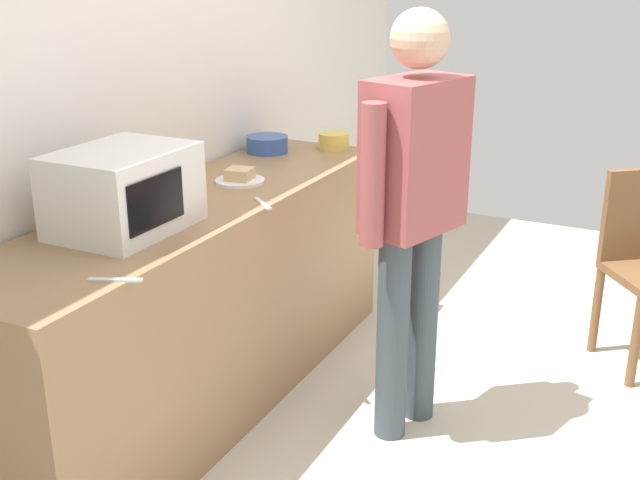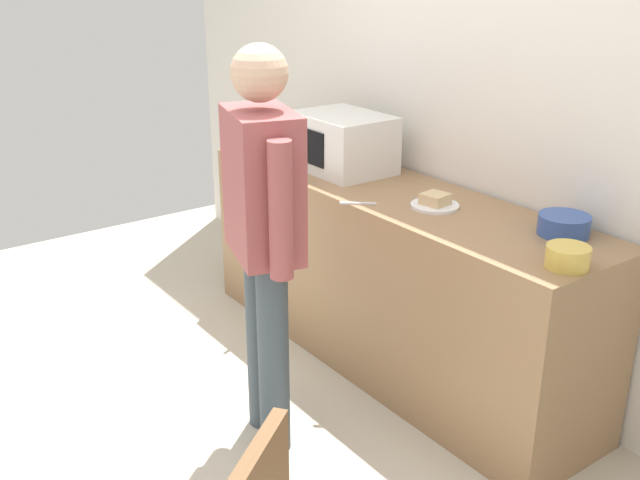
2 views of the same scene
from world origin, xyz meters
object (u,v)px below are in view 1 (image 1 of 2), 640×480
Objects in this scene: salad_bowl at (334,141)px; person_standing at (413,198)px; microwave at (124,190)px; fork_utensil at (115,280)px; cereal_bowl at (267,144)px; sandwich_plate at (240,178)px; spoon_utensil at (262,203)px.

salad_bowl is 0.09× the size of person_standing.
fork_utensil is at bearing -144.84° from microwave.
fork_utensil is at bearing -165.64° from cereal_bowl.
microwave is 1.31m from cereal_bowl.
microwave is 0.75m from sandwich_plate.
spoon_utensil is at bearing -151.39° from cereal_bowl.
person_standing reaches higher than sandwich_plate.
fork_utensil is (-1.71, -0.44, -0.04)m from cereal_bowl.
microwave reaches higher than spoon_utensil.
spoon_utensil is at bearing -30.49° from microwave.
person_standing reaches higher than salad_bowl.
person_standing reaches higher than cereal_bowl.
salad_bowl reaches higher than fork_utensil.
microwave is 0.59m from spoon_utensil.
person_standing reaches higher than microwave.
person_standing is (0.13, -0.60, 0.07)m from spoon_utensil.
spoon_utensil is (-0.80, -0.44, -0.04)m from cereal_bowl.
sandwich_plate is 1.30× the size of fork_utensil.
sandwich_plate is 1.17m from fork_utensil.
person_standing is (1.04, -0.60, 0.07)m from fork_utensil.
sandwich_plate is at bearing 82.81° from person_standing.
person_standing reaches higher than fork_utensil.
salad_bowl is at bearing 9.14° from spoon_utensil.
microwave is 1.53m from salad_bowl.
salad_bowl is at bearing 40.47° from person_standing.
fork_utensil is (-1.14, -0.25, -0.02)m from sandwich_plate.
fork_utensil is at bearing -175.15° from salad_bowl.
person_standing is (-0.67, -1.03, 0.03)m from cereal_bowl.
sandwich_plate is at bearing -2.67° from microwave.
salad_bowl is 0.96× the size of fork_utensil.
microwave reaches higher than salad_bowl.
person_standing is (-0.89, -0.76, 0.03)m from salad_bowl.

